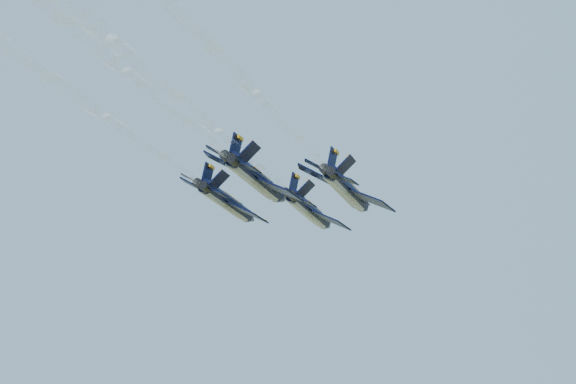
% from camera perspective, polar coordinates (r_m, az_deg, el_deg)
% --- Properties ---
extents(jet_lead, '(12.72, 18.63, 6.77)m').
position_cam_1_polar(jet_lead, '(124.15, 1.39, -1.19)').
color(jet_lead, black).
extents(jet_left, '(12.72, 18.63, 6.77)m').
position_cam_1_polar(jet_left, '(119.27, -3.93, -0.67)').
color(jet_left, black).
extents(jet_right, '(12.72, 18.63, 6.77)m').
position_cam_1_polar(jet_right, '(112.23, 3.88, 0.12)').
color(jet_right, black).
extents(jet_slot, '(12.72, 18.63, 6.77)m').
position_cam_1_polar(jet_slot, '(106.34, -2.03, 0.84)').
color(jet_slot, black).
extents(smoke_trail_lead, '(13.99, 67.72, 2.42)m').
position_cam_1_polar(smoke_trail_lead, '(80.47, -10.91, 5.71)').
color(smoke_trail_lead, white).
extents(smoke_trail_right, '(13.99, 67.72, 2.42)m').
position_cam_1_polar(smoke_trail_right, '(68.21, -9.03, 9.12)').
color(smoke_trail_right, white).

